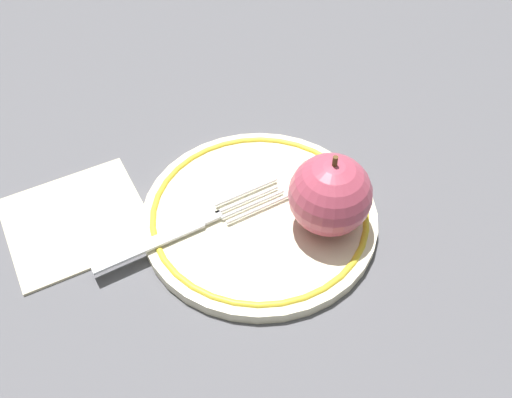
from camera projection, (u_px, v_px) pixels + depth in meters
ground_plane at (271, 230)px, 0.54m from camera, size 2.00×2.00×0.00m
plate at (256, 218)px, 0.54m from camera, size 0.22×0.22×0.01m
apple_red_whole at (330, 195)px, 0.50m from camera, size 0.07×0.07×0.08m
fork at (188, 228)px, 0.52m from camera, size 0.19×0.07×0.00m
napkin_folded at (76, 219)px, 0.54m from camera, size 0.16×0.15×0.01m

